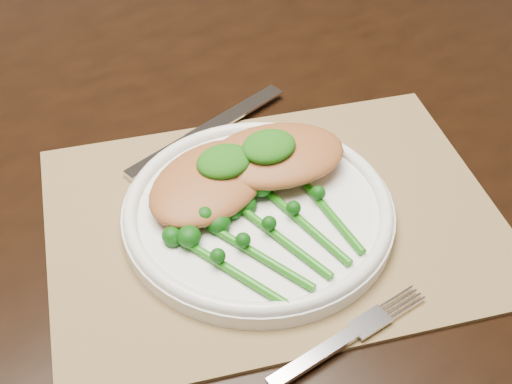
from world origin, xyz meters
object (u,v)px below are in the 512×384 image
chicken_fillet_left (209,182)px  dining_table (153,339)px  placemat (274,220)px  dinner_plate (258,211)px  broccolini_bundle (283,240)px

chicken_fillet_left → dining_table: bearing=82.8°
dining_table → placemat: placemat is taller
dining_table → chicken_fillet_left: chicken_fillet_left is taller
dinner_plate → broccolini_bundle: (-0.00, -0.05, 0.01)m
dinner_plate → chicken_fillet_left: bearing=123.3°
dinner_plate → chicken_fillet_left: chicken_fillet_left is taller
placemat → broccolini_bundle: bearing=-96.4°
placemat → chicken_fillet_left: bearing=147.2°
dining_table → dinner_plate: dinner_plate is taller
dining_table → chicken_fillet_left: (0.04, -0.14, 0.41)m
dinner_plate → broccolini_bundle: size_ratio=1.49×
placemat → dinner_plate: 0.02m
placemat → broccolini_bundle: (-0.02, -0.04, 0.02)m
dining_table → dinner_plate: (0.07, -0.18, 0.39)m
dinner_plate → chicken_fillet_left: (-0.03, 0.04, 0.02)m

